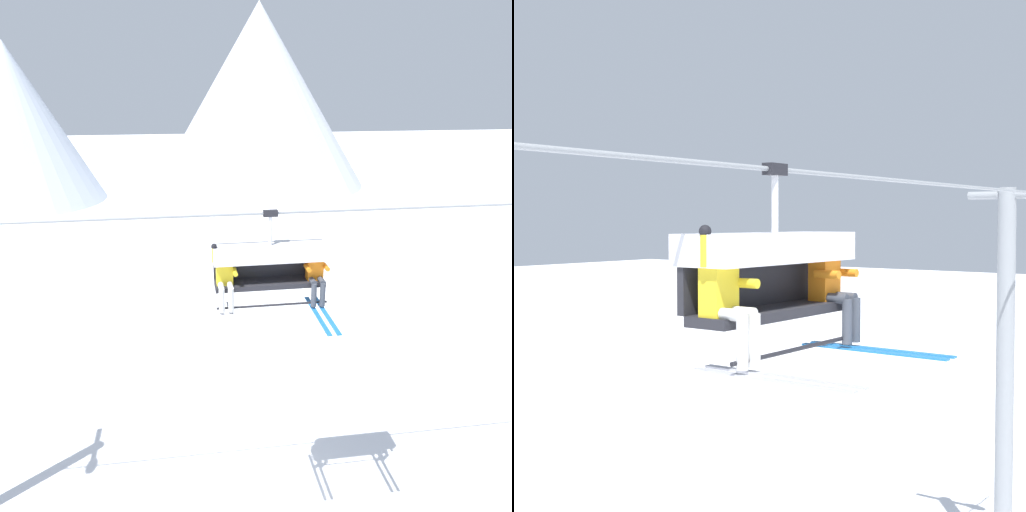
{
  "view_description": "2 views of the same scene",
  "coord_description": "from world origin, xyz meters",
  "views": [
    {
      "loc": [
        -1.14,
        -9.85,
        10.07
      ],
      "look_at": [
        0.27,
        -0.62,
        6.85
      ],
      "focal_mm": 35.0,
      "sensor_mm": 36.0,
      "label": 1
    },
    {
      "loc": [
        -5.84,
        -5.38,
        7.24
      ],
      "look_at": [
        0.64,
        -0.65,
        6.88
      ],
      "focal_mm": 55.0,
      "sensor_mm": 36.0,
      "label": 2
    }
  ],
  "objects": [
    {
      "name": "skier_orange",
      "position": [
        1.42,
        -0.95,
        6.53
      ],
      "size": [
        0.46,
        1.7,
        1.23
      ],
      "color": "orange"
    },
    {
      "name": "lift_cable",
      "position": [
        1.06,
        -0.8,
        7.75
      ],
      "size": [
        18.95,
        0.05,
        0.05
      ],
      "color": "gray"
    },
    {
      "name": "skier_yellow",
      "position": [
        -0.39,
        -0.94,
        6.55
      ],
      "size": [
        0.48,
        1.7,
        1.34
      ],
      "color": "yellow"
    },
    {
      "name": "lift_tower_far",
      "position": [
        9.54,
        -0.02,
        4.18
      ],
      "size": [
        0.36,
        1.88,
        8.03
      ],
      "color": "gray",
      "rests_on": "ground_plane"
    },
    {
      "name": "chairlift_chair",
      "position": [
        0.52,
        -0.73,
        6.82
      ],
      "size": [
        2.23,
        0.74,
        1.85
      ],
      "color": "#232328"
    }
  ]
}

